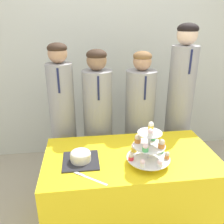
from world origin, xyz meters
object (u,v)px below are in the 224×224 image
(cake_knife, at_px, (85,176))
(cupcake_stand, at_px, (149,148))
(round_cake, at_px, (81,156))
(student_3, at_px, (179,111))
(student_0, at_px, (63,124))
(student_2, at_px, (139,126))
(student_1, at_px, (98,126))

(cake_knife, height_order, cupcake_stand, cupcake_stand)
(round_cake, xyz_separation_m, student_3, (1.01, 0.62, 0.07))
(cake_knife, relative_size, cupcake_stand, 0.70)
(student_3, bearing_deg, round_cake, -148.39)
(student_0, relative_size, student_2, 1.06)
(cake_knife, bearing_deg, student_1, 117.28)
(cupcake_stand, relative_size, student_1, 0.22)
(student_0, height_order, student_1, student_0)
(student_2, xyz_separation_m, student_3, (0.41, 0.00, 0.14))
(student_1, relative_size, student_3, 0.87)
(student_3, bearing_deg, student_1, -180.00)
(cake_knife, relative_size, student_2, 0.16)
(cupcake_stand, bearing_deg, cake_knife, -167.95)
(student_0, xyz_separation_m, student_1, (0.34, 0.00, -0.04))
(student_1, xyz_separation_m, student_3, (0.83, 0.00, 0.12))
(cake_knife, xyz_separation_m, student_3, (0.99, 0.81, 0.11))
(cupcake_stand, distance_m, student_2, 0.74)
(student_0, height_order, student_2, student_0)
(round_cake, height_order, cupcake_stand, cupcake_stand)
(cake_knife, height_order, student_0, student_0)
(cake_knife, xyz_separation_m, student_2, (0.58, 0.81, -0.03))
(round_cake, relative_size, cupcake_stand, 0.85)
(round_cake, xyz_separation_m, cake_knife, (0.03, -0.19, -0.04))
(student_1, height_order, student_2, student_1)
(cake_knife, height_order, student_3, student_3)
(cake_knife, relative_size, student_1, 0.15)
(student_3, bearing_deg, cake_knife, -140.56)
(cake_knife, xyz_separation_m, cupcake_stand, (0.47, 0.10, 0.13))
(cupcake_stand, xyz_separation_m, student_3, (0.52, 0.71, -0.02))
(cake_knife, distance_m, student_0, 0.83)
(round_cake, xyz_separation_m, student_2, (0.60, 0.62, -0.07))
(round_cake, relative_size, student_1, 0.19)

